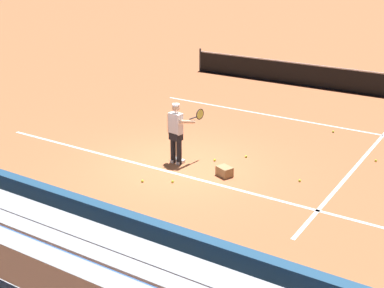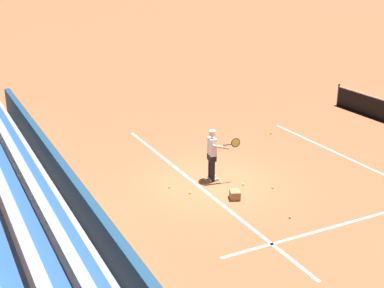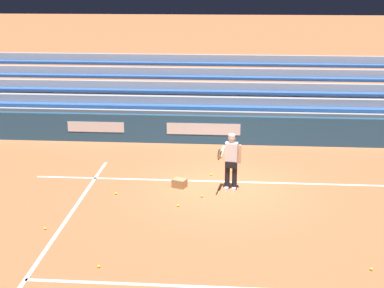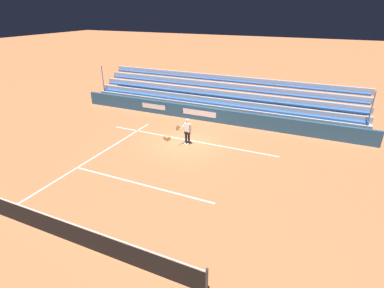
{
  "view_description": "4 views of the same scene",
  "coord_description": "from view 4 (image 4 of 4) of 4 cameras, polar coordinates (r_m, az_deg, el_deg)",
  "views": [
    {
      "loc": [
        7.47,
        -11.25,
        5.78
      ],
      "look_at": [
        0.63,
        -0.38,
        0.89
      ],
      "focal_mm": 50.0,
      "sensor_mm": 36.0,
      "label": 1
    },
    {
      "loc": [
        13.93,
        -7.75,
        7.01
      ],
      "look_at": [
        -1.14,
        -0.14,
        1.0
      ],
      "focal_mm": 50.0,
      "sensor_mm": 36.0,
      "label": 2
    },
    {
      "loc": [
        -0.13,
        15.12,
        6.09
      ],
      "look_at": [
        0.95,
        0.42,
        1.5
      ],
      "focal_mm": 50.0,
      "sensor_mm": 36.0,
      "label": 3
    },
    {
      "loc": [
        -7.78,
        16.25,
        8.21
      ],
      "look_at": [
        -1.24,
        1.69,
        0.87
      ],
      "focal_mm": 28.0,
      "sensor_mm": 36.0,
      "label": 4
    }
  ],
  "objects": [
    {
      "name": "tennis_net",
      "position": [
        12.58,
        -22.1,
        -15.3
      ],
      "size": [
        11.09,
        0.09,
        1.07
      ],
      "color": "#33383D",
      "rests_on": "ground"
    },
    {
      "name": "tennis_ball_on_baseline",
      "position": [
        19.13,
        -6.61,
        -0.78
      ],
      "size": [
        0.07,
        0.07,
        0.07
      ],
      "primitive_type": "sphere",
      "color": "#CCE533",
      "rests_on": "ground"
    },
    {
      "name": "bleacher_stand",
      "position": [
        25.38,
        5.31,
        7.52
      ],
      "size": [
        22.18,
        3.2,
        3.4
      ],
      "color": "#9EA3A8",
      "rests_on": "ground"
    },
    {
      "name": "tennis_ball_stray_back",
      "position": [
        17.46,
        -16.31,
        -4.31
      ],
      "size": [
        0.07,
        0.07,
        0.07
      ],
      "primitive_type": "sphere",
      "color": "#CCE533",
      "rests_on": "ground"
    },
    {
      "name": "court_sideline_white",
      "position": [
        18.94,
        -17.92,
        -2.27
      ],
      "size": [
        0.1,
        12.0,
        0.01
      ],
      "primitive_type": "cube",
      "color": "white",
      "rests_on": "ground"
    },
    {
      "name": "tennis_player",
      "position": [
        19.27,
        -0.95,
        2.39
      ],
      "size": [
        0.68,
        0.97,
        1.71
      ],
      "color": "black",
      "rests_on": "ground"
    },
    {
      "name": "tennis_ball_far_right",
      "position": [
        20.79,
        -1.15,
        1.54
      ],
      "size": [
        0.07,
        0.07,
        0.07
      ],
      "primitive_type": "sphere",
      "color": "#CCE533",
      "rests_on": "ground"
    },
    {
      "name": "tennis_ball_far_left",
      "position": [
        19.7,
        -17.18,
        -1.01
      ],
      "size": [
        0.07,
        0.07,
        0.07
      ],
      "primitive_type": "sphere",
      "color": "#CCE533",
      "rests_on": "ground"
    },
    {
      "name": "ball_box_cardboard",
      "position": [
        20.28,
        -4.8,
        1.12
      ],
      "size": [
        0.48,
        0.43,
        0.26
      ],
      "primitive_type": "cube",
      "rotation": [
        0.0,
        0.0,
        -0.39
      ],
      "color": "#A87F51",
      "rests_on": "ground"
    },
    {
      "name": "court_baseline_white",
      "position": [
        20.21,
        -0.65,
        0.74
      ],
      "size": [
        12.0,
        0.1,
        0.01
      ],
      "primitive_type": "cube",
      "color": "white",
      "rests_on": "ground"
    },
    {
      "name": "tennis_ball_toward_net",
      "position": [
        20.65,
        -10.16,
        0.96
      ],
      "size": [
        0.07,
        0.07,
        0.07
      ],
      "primitive_type": "sphere",
      "color": "#CCE533",
      "rests_on": "ground"
    },
    {
      "name": "court_service_line_white",
      "position": [
        15.6,
        -10.01,
        -7.46
      ],
      "size": [
        8.22,
        0.1,
        0.01
      ],
      "primitive_type": "cube",
      "color": "white",
      "rests_on": "ground"
    },
    {
      "name": "tennis_ball_by_box",
      "position": [
        14.95,
        2.6,
        -8.49
      ],
      "size": [
        0.07,
        0.07,
        0.07
      ],
      "primitive_type": "sphere",
      "color": "#CCE533",
      "rests_on": "ground"
    },
    {
      "name": "tennis_ball_midcourt",
      "position": [
        20.86,
        0.97,
        1.62
      ],
      "size": [
        0.07,
        0.07,
        0.07
      ],
      "primitive_type": "sphere",
      "color": "#CCE533",
      "rests_on": "ground"
    },
    {
      "name": "tennis_ball_near_player",
      "position": [
        19.4,
        -3.96,
        -0.29
      ],
      "size": [
        0.07,
        0.07,
        0.07
      ],
      "primitive_type": "sphere",
      "color": "#CCE533",
      "rests_on": "ground"
    },
    {
      "name": "ground_plane",
      "position": [
        19.8,
        -1.26,
        0.19
      ],
      "size": [
        160.0,
        160.0,
        0.0
      ],
      "primitive_type": "plane",
      "color": "#B7663D"
    },
    {
      "name": "back_wall_sponsor_board",
      "position": [
        23.45,
        3.44,
        5.59
      ],
      "size": [
        23.35,
        0.25,
        1.1
      ],
      "color": "navy",
      "rests_on": "ground"
    }
  ]
}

